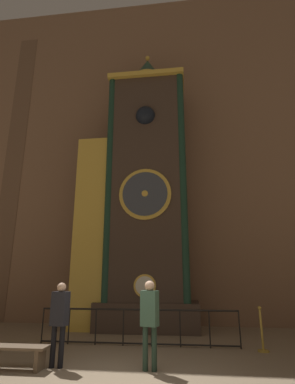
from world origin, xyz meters
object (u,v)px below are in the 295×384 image
Objects in this scene: visitor_bench at (17,353)px; clock_tower at (138,196)px; visitor_far at (150,315)px; stanchion_post at (262,336)px; visitor_near at (60,316)px.

clock_tower is at bearing 70.13° from visitor_bench.
clock_tower is 6.54× the size of visitor_far.
visitor_bench is (-2.68, -0.25, -0.72)m from visitor_far.
visitor_bench is (-5.29, -2.14, -0.04)m from stanchion_post.
clock_tower is 10.54× the size of stanchion_post.
stanchion_post is 0.84× the size of visitor_bench.
visitor_far is 1.35× the size of visitor_bench.
visitor_near is at bearing 16.91° from visitor_bench.
visitor_bench is at bearing -157.66° from visitor_far.
visitor_near reaches higher than stanchion_post.
stanchion_post is at bearing 34.08° from visitor_near.
visitor_far is (0.98, -4.45, -3.75)m from clock_tower.
clock_tower is 5.94m from visitor_near.
clock_tower reaches higher than visitor_bench.
clock_tower is 6.72× the size of visitor_near.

